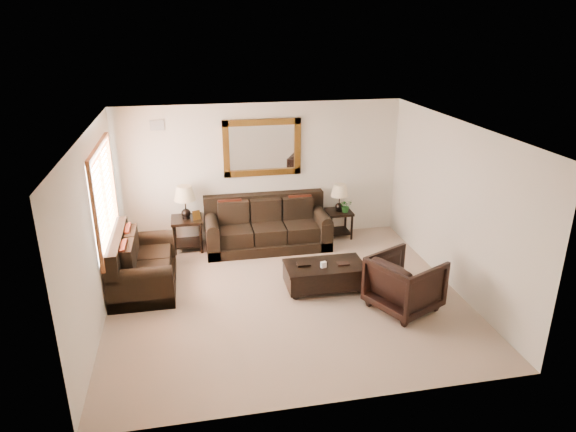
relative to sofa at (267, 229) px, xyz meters
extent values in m
cube|color=tan|center=(-0.02, -2.04, -0.35)|extent=(5.50, 5.00, 0.01)
cube|color=white|center=(-0.02, -2.04, 2.35)|extent=(5.50, 5.00, 0.01)
cube|color=silver|center=(-0.02, 0.46, 1.00)|extent=(5.50, 0.01, 2.70)
cube|color=silver|center=(-0.02, -4.54, 1.00)|extent=(5.50, 0.01, 2.70)
cube|color=silver|center=(-2.77, -2.04, 1.00)|extent=(0.01, 5.00, 2.70)
cube|color=silver|center=(2.73, -2.04, 1.00)|extent=(0.01, 5.00, 2.70)
cube|color=white|center=(-2.75, -1.14, 1.20)|extent=(0.01, 1.80, 1.50)
cube|color=brown|center=(-2.72, -1.14, 1.99)|extent=(0.06, 1.96, 0.08)
cube|color=brown|center=(-2.72, -1.14, 0.41)|extent=(0.06, 1.96, 0.08)
cube|color=brown|center=(-2.72, -2.08, 1.20)|extent=(0.06, 0.08, 1.50)
cube|color=brown|center=(-2.72, -0.20, 1.20)|extent=(0.06, 0.08, 1.50)
cube|color=brown|center=(-2.72, -1.14, 1.20)|extent=(0.05, 0.05, 1.50)
cube|color=#4D360F|center=(0.00, 0.43, 1.50)|extent=(1.50, 0.06, 1.10)
cube|color=white|center=(0.00, 0.45, 1.50)|extent=(1.26, 0.01, 0.86)
cube|color=#999999|center=(-1.92, 0.44, 2.00)|extent=(0.25, 0.02, 0.18)
cube|color=black|center=(0.00, -0.07, -0.25)|extent=(2.35, 1.02, 0.19)
cube|color=black|center=(0.00, 0.33, 0.37)|extent=(2.35, 0.24, 0.48)
cube|color=black|center=(-0.63, -0.09, -0.01)|extent=(0.60, 0.83, 0.29)
cube|color=black|center=(0.00, -0.09, -0.01)|extent=(0.60, 0.83, 0.29)
cube|color=black|center=(0.63, -0.09, -0.01)|extent=(0.60, 0.83, 0.29)
cube|color=black|center=(-1.06, -0.07, -0.07)|extent=(0.24, 1.02, 0.57)
cylinder|color=black|center=(-1.06, -0.07, 0.22)|extent=(0.24, 1.00, 0.24)
cube|color=black|center=(1.06, -0.07, -0.07)|extent=(0.24, 1.02, 0.57)
cylinder|color=black|center=(1.06, -0.07, 0.22)|extent=(0.24, 1.00, 0.24)
cube|color=#5C190C|center=(-0.69, 0.13, 0.37)|extent=(0.45, 0.20, 0.46)
cube|color=#5C190C|center=(0.69, 0.13, 0.37)|extent=(0.45, 0.20, 0.46)
cube|color=black|center=(-2.25, -1.23, -0.25)|extent=(1.00, 1.69, 0.19)
cube|color=black|center=(-2.63, -1.23, 0.36)|extent=(0.23, 1.69, 0.47)
cube|color=black|center=(-2.23, -1.54, -0.02)|extent=(0.82, 0.59, 0.28)
cube|color=black|center=(-2.23, -0.93, -0.02)|extent=(0.82, 0.59, 0.28)
cube|color=black|center=(-2.25, -1.96, -0.07)|extent=(1.00, 0.23, 0.56)
cylinder|color=black|center=(-2.25, -1.96, 0.21)|extent=(0.98, 0.23, 0.23)
cube|color=black|center=(-2.25, -0.51, -0.07)|extent=(1.00, 0.23, 0.56)
cylinder|color=black|center=(-2.25, -0.51, 0.21)|extent=(0.98, 0.23, 0.23)
cube|color=#5C190C|center=(-2.44, -1.59, 0.36)|extent=(0.20, 0.44, 0.45)
cube|color=#5C190C|center=(-2.44, -0.87, 0.36)|extent=(0.20, 0.44, 0.45)
cube|color=black|center=(-1.51, 0.14, 0.25)|extent=(0.58, 0.58, 0.05)
cube|color=black|center=(-1.51, 0.14, -0.22)|extent=(0.49, 0.49, 0.03)
cylinder|color=black|center=(-1.76, -0.11, -0.06)|extent=(0.05, 0.05, 0.58)
cylinder|color=black|center=(-1.27, -0.11, -0.06)|extent=(0.05, 0.05, 0.58)
cylinder|color=black|center=(-1.76, 0.38, -0.06)|extent=(0.05, 0.05, 0.58)
cylinder|color=black|center=(-1.27, 0.38, -0.06)|extent=(0.05, 0.05, 0.58)
sphere|color=black|center=(-1.51, 0.14, 0.38)|extent=(0.18, 0.18, 0.18)
cylinder|color=black|center=(-1.51, 0.14, 0.57)|extent=(0.03, 0.03, 0.38)
cone|color=tan|center=(-1.51, 0.14, 0.78)|extent=(0.40, 0.40, 0.27)
cube|color=#4D360F|center=(-1.33, 0.03, 0.37)|extent=(0.16, 0.10, 0.18)
cube|color=black|center=(1.50, 0.17, 0.18)|extent=(0.50, 0.50, 0.05)
cube|color=black|center=(1.50, 0.17, -0.24)|extent=(0.43, 0.43, 0.03)
cylinder|color=black|center=(1.28, -0.04, -0.10)|extent=(0.05, 0.05, 0.50)
cylinder|color=black|center=(1.71, -0.04, -0.10)|extent=(0.05, 0.05, 0.50)
cylinder|color=black|center=(1.28, 0.39, -0.10)|extent=(0.05, 0.05, 0.50)
cylinder|color=black|center=(1.71, 0.39, -0.10)|extent=(0.05, 0.05, 0.50)
sphere|color=black|center=(1.50, 0.17, 0.29)|extent=(0.16, 0.16, 0.16)
cylinder|color=black|center=(1.50, 0.17, 0.46)|extent=(0.02, 0.02, 0.33)
cone|color=tan|center=(1.50, 0.17, 0.64)|extent=(0.35, 0.35, 0.24)
sphere|color=black|center=(0.12, -2.14, -0.30)|extent=(0.12, 0.12, 0.12)
sphere|color=black|center=(1.18, -2.14, -0.30)|extent=(0.12, 0.12, 0.12)
sphere|color=black|center=(0.12, -1.65, -0.30)|extent=(0.12, 0.12, 0.12)
sphere|color=black|center=(1.18, -1.65, -0.30)|extent=(0.12, 0.12, 0.12)
cube|color=black|center=(0.65, -1.90, -0.09)|extent=(1.26, 0.68, 0.35)
cube|color=black|center=(0.65, -1.90, 0.07)|extent=(1.28, 0.69, 0.04)
cube|color=black|center=(0.31, -1.85, 0.10)|extent=(0.21, 0.15, 0.03)
cube|color=black|center=(0.94, -1.95, 0.10)|extent=(0.19, 0.14, 0.02)
cube|color=white|center=(0.60, -1.99, 0.13)|extent=(0.10, 0.08, 0.10)
imported|color=black|center=(1.67, -2.72, 0.12)|extent=(1.16, 1.19, 0.93)
imported|color=#235C1F|center=(1.61, 0.08, 0.30)|extent=(0.25, 0.28, 0.21)
camera|label=1|loc=(-1.38, -9.10, 3.77)|focal=32.00mm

